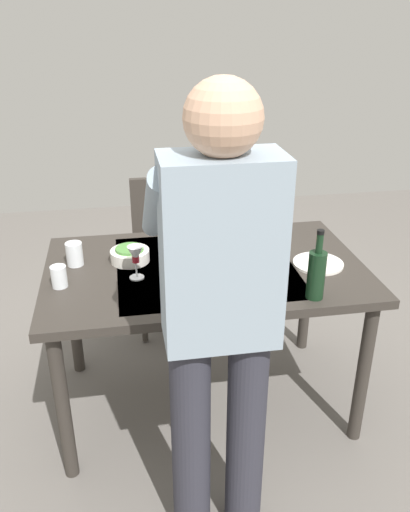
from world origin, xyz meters
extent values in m
plane|color=#66605B|center=(0.00, 0.00, 0.00)|extent=(6.00, 6.00, 0.00)
cube|color=#332D28|center=(0.00, 0.00, 0.76)|extent=(1.44, 0.88, 0.04)
cube|color=#C6AD89|center=(0.00, 0.00, 0.77)|extent=(0.79, 0.75, 0.00)
cylinder|color=#332D28|center=(-0.65, -0.37, 0.37)|extent=(0.06, 0.06, 0.74)
cylinder|color=#332D28|center=(0.65, -0.37, 0.37)|extent=(0.06, 0.06, 0.74)
cylinder|color=#332D28|center=(-0.65, 0.37, 0.37)|extent=(0.06, 0.06, 0.74)
cylinder|color=#332D28|center=(0.65, 0.37, 0.37)|extent=(0.06, 0.06, 0.74)
cube|color=black|center=(0.10, -0.74, 0.45)|extent=(0.40, 0.40, 0.04)
cube|color=#332D28|center=(0.10, -0.92, 0.70)|extent=(0.40, 0.04, 0.45)
cylinder|color=#332D28|center=(-0.07, -0.91, 0.23)|extent=(0.04, 0.04, 0.43)
cylinder|color=#332D28|center=(0.27, -0.91, 0.23)|extent=(0.04, 0.04, 0.43)
cylinder|color=#332D28|center=(-0.07, -0.57, 0.23)|extent=(0.04, 0.04, 0.43)
cylinder|color=#332D28|center=(0.27, -0.57, 0.23)|extent=(0.04, 0.04, 0.43)
cylinder|color=#2D2D38|center=(0.17, 0.72, 0.44)|extent=(0.14, 0.14, 0.88)
cylinder|color=#2D2D38|center=(-0.03, 0.72, 0.44)|extent=(0.14, 0.14, 0.88)
cube|color=#8C9EAD|center=(0.07, 0.72, 1.18)|extent=(0.36, 0.20, 0.60)
sphere|color=tan|center=(0.07, 0.72, 1.58)|extent=(0.22, 0.22, 0.22)
cylinder|color=#8C9EAD|center=(0.25, 0.48, 1.25)|extent=(0.08, 0.52, 0.40)
cylinder|color=#8C9EAD|center=(-0.10, 0.48, 1.25)|extent=(0.08, 0.52, 0.40)
cylinder|color=black|center=(-0.39, 0.36, 0.88)|extent=(0.07, 0.07, 0.20)
cylinder|color=black|center=(-0.39, 0.36, 1.02)|extent=(0.03, 0.03, 0.08)
cylinder|color=black|center=(-0.39, 0.36, 1.06)|extent=(0.03, 0.03, 0.02)
cylinder|color=white|center=(0.31, 0.07, 0.78)|extent=(0.06, 0.06, 0.01)
cylinder|color=white|center=(0.31, 0.07, 0.82)|extent=(0.01, 0.01, 0.07)
cone|color=white|center=(0.31, 0.07, 0.89)|extent=(0.07, 0.07, 0.07)
cylinder|color=maroon|center=(0.31, 0.07, 0.87)|extent=(0.03, 0.03, 0.03)
cylinder|color=silver|center=(0.64, 0.09, 0.82)|extent=(0.07, 0.07, 0.09)
cylinder|color=silver|center=(0.58, -0.11, 0.83)|extent=(0.08, 0.08, 0.11)
cylinder|color=white|center=(-0.29, -0.21, 0.80)|extent=(0.30, 0.30, 0.05)
cylinder|color=#C6562D|center=(-0.29, -0.21, 0.83)|extent=(0.22, 0.22, 0.03)
cylinder|color=white|center=(0.33, -0.11, 0.80)|extent=(0.18, 0.18, 0.05)
cylinder|color=#4C843D|center=(0.33, -0.11, 0.83)|extent=(0.13, 0.13, 0.03)
cylinder|color=white|center=(0.08, 0.07, 0.78)|extent=(0.23, 0.23, 0.01)
cylinder|color=white|center=(-0.51, 0.07, 0.78)|extent=(0.23, 0.23, 0.01)
cube|color=silver|center=(-0.16, 0.28, 0.78)|extent=(0.02, 0.20, 0.00)
cube|color=silver|center=(0.19, 0.30, 0.78)|extent=(0.03, 0.18, 0.00)
camera|label=1|loc=(0.36, 2.11, 1.85)|focal=36.89mm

